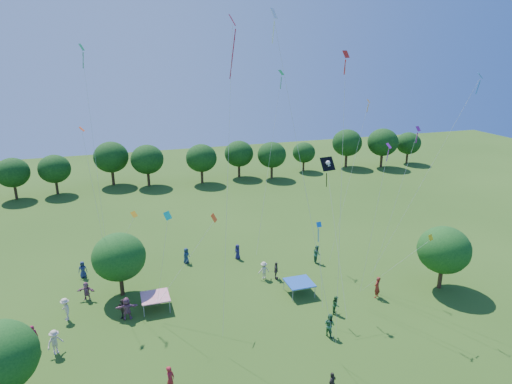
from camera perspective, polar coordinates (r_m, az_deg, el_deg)
The scene contains 38 objects.
near_tree_north at distance 39.60m, azimuth -16.76°, elevation -7.77°, with size 4.39×4.39×5.49m.
near_tree_east at distance 42.12m, azimuth 22.44°, elevation -6.71°, with size 4.44×4.44×5.60m.
treeline at distance 70.51m, azimuth -11.85°, elevation 4.19°, with size 88.01×8.77×6.77m.
tent_red_stripe at distance 38.11m, azimuth -12.49°, elevation -12.66°, with size 2.20×2.20×1.10m.
tent_blue at distance 39.42m, azimuth 5.44°, elevation -11.20°, with size 2.20×2.20×1.10m.
crowd_person_0 at distance 45.05m, azimuth -8.72°, elevation -7.86°, with size 0.76×0.41×1.54m, color navy.
crowd_person_1 at distance 36.40m, azimuth -26.09°, elevation -15.97°, with size 0.69×0.44×1.84m, color maroon.
crowd_person_2 at distance 37.30m, azimuth 9.97°, elevation -13.72°, with size 0.74×0.40×1.50m, color #245527.
crowd_person_3 at distance 41.71m, azimuth 0.99°, elevation -9.75°, with size 1.07×0.48×1.64m, color beige.
crowd_person_4 at distance 37.61m, azimuth -16.33°, elevation -13.83°, with size 0.95×0.43×1.63m, color #3B372F.
crowd_person_5 at distance 41.01m, azimuth -20.44°, elevation -11.51°, with size 1.47×0.53×1.58m, color #864E6A.
crowd_person_6 at distance 45.41m, azimuth -2.33°, elevation -7.46°, with size 0.75×0.40×1.51m, color #1D1B51.
crowd_person_7 at distance 30.10m, azimuth -10.66°, elevation -22.05°, with size 0.68×0.44×1.83m, color maroon.
crowd_person_8 at distance 34.65m, azimuth 9.19°, elevation -16.07°, with size 0.88×0.48×1.79m, color #285D36.
crowd_person_9 at distance 35.33m, azimuth -23.83°, elevation -16.77°, with size 1.17×0.53×1.80m, color beige.
crowd_person_10 at distance 41.70m, azimuth 2.52°, elevation -9.78°, with size 0.95×0.43×1.62m, color #473E39.
crowd_person_11 at distance 37.36m, azimuth -15.85°, elevation -13.82°, with size 1.71×0.61×1.83m, color #864E6D.
crowd_person_12 at distance 44.75m, azimuth -20.84°, elevation -9.05°, with size 0.77×0.42×1.57m, color navy.
crowd_person_13 at distance 40.07m, azimuth 14.90°, elevation -11.42°, with size 0.70×0.45×1.87m, color maroon.
crowd_person_14 at distance 44.98m, azimuth 7.61°, elevation -7.68°, with size 0.87×0.47×1.77m, color #25573B.
crowd_person_15 at distance 38.75m, azimuth -22.71°, elevation -13.37°, with size 1.20×0.54×1.84m, color beige.
crowd_person_16 at distance 30.03m, azimuth 9.48°, elevation -22.49°, with size 0.87×0.40×1.49m, color #39302E.
pirate_kite at distance 35.59m, azimuth 9.01°, elevation 3.15°, with size 1.39×6.10×10.60m.
red_high_kite at distance 28.74m, azimuth -3.17°, elevation 13.72°, with size 1.90×2.55×20.57m.
small_kite_0 at distance 37.84m, azimuth -20.09°, elevation 2.64°, with size 1.08×0.69×12.98m.
small_kite_1 at distance 34.03m, azimuth -6.17°, elevation -4.64°, with size 4.77×0.95×6.99m.
small_kite_2 at distance 40.65m, azimuth 12.48°, elevation 5.13°, with size 3.27×0.52×14.51m.
small_kite_3 at distance 39.59m, azimuth -20.24°, elevation 10.73°, with size 0.55×2.95×18.98m.
small_kite_4 at distance 36.32m, azimuth 22.92°, elevation 6.62°, with size 4.74×4.79×17.03m.
small_kite_5 at distance 36.73m, azimuth 18.20°, elevation 2.61°, with size 1.67×2.30×13.17m.
small_kite_6 at distance 26.92m, azimuth 4.10°, elevation 11.71°, with size 4.00×2.52×20.76m.
small_kite_7 at distance 33.16m, azimuth -11.16°, elevation -4.43°, with size 1.47×0.93×7.63m.
small_kite_8 at distance 27.36m, azimuth 10.80°, elevation 6.05°, with size 0.51×1.19×18.53m.
small_kite_9 at distance 35.32m, azimuth 19.28°, elevation -6.83°, with size 2.82×4.24×6.09m.
small_kite_10 at distance 40.18m, azimuth -15.41°, elevation -3.65°, with size 3.26×0.82×5.42m.
small_kite_11 at distance 44.75m, azimuth 2.59°, elevation 10.44°, with size 4.61×5.59×16.63m.
small_kite_12 at distance 34.95m, azimuth 7.92°, elevation -5.88°, with size 0.57×2.10×6.13m.
small_kite_13 at distance 35.01m, azimuth 15.50°, elevation 1.47°, with size 1.46×0.73×12.09m.
Camera 1 is at (-8.74, -12.91, 19.96)m, focal length 32.00 mm.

